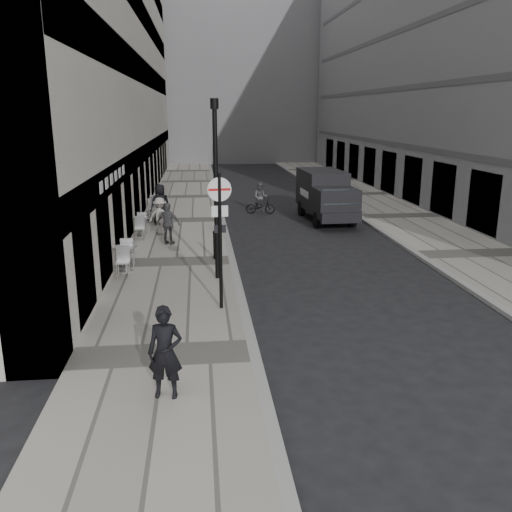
{
  "coord_description": "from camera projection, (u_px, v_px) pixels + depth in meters",
  "views": [
    {
      "loc": [
        -1.12,
        -8.36,
        5.27
      ],
      "look_at": [
        0.4,
        6.01,
        1.4
      ],
      "focal_mm": 38.0,
      "sensor_mm": 36.0,
      "label": 1
    }
  ],
  "objects": [
    {
      "name": "building_left",
      "position": [
        107.0,
        42.0,
        30.11
      ],
      "size": [
        4.0,
        45.0,
        18.0
      ],
      "primitive_type": "cube",
      "color": "beige",
      "rests_on": "ground"
    },
    {
      "name": "sign_post",
      "position": [
        220.0,
        224.0,
        14.08
      ],
      "size": [
        0.62,
        0.13,
        3.63
      ],
      "rotation": [
        0.0,
        0.0,
        0.12
      ],
      "color": "black",
      "rests_on": "sidewalk"
    },
    {
      "name": "cafe_table_mid",
      "position": [
        141.0,
        225.0,
        22.93
      ],
      "size": [
        0.74,
        1.68,
        0.96
      ],
      "color": "#AEAEB0",
      "rests_on": "sidewalk"
    },
    {
      "name": "cyclist",
      "position": [
        260.0,
        202.0,
        28.64
      ],
      "size": [
        1.59,
        0.75,
        1.65
      ],
      "rotation": [
        0.0,
        0.0,
        -0.15
      ],
      "color": "black",
      "rests_on": "ground"
    },
    {
      "name": "cafe_table_near",
      "position": [
        125.0,
        257.0,
        17.88
      ],
      "size": [
        0.79,
        1.77,
        1.01
      ],
      "color": "silver",
      "rests_on": "sidewalk"
    },
    {
      "name": "lamppost",
      "position": [
        216.0,
        182.0,
        16.53
      ],
      "size": [
        0.25,
        0.25,
        5.53
      ],
      "color": "black",
      "rests_on": "sidewalk"
    },
    {
      "name": "sidewalk",
      "position": [
        182.0,
        221.0,
        26.58
      ],
      "size": [
        4.0,
        60.0,
        0.12
      ],
      "primitive_type": "cube",
      "color": "#A39E93",
      "rests_on": "ground"
    },
    {
      "name": "bollard_far",
      "position": [
        219.0,
        225.0,
        23.24
      ],
      "size": [
        0.12,
        0.12,
        0.87
      ],
      "primitive_type": "cylinder",
      "color": "black",
      "rests_on": "sidewalk"
    },
    {
      "name": "ground",
      "position": [
        269.0,
        421.0,
        9.51
      ],
      "size": [
        120.0,
        120.0,
        0.0
      ],
      "primitive_type": "plane",
      "color": "black",
      "rests_on": "ground"
    },
    {
      "name": "pedestrian_a",
      "position": [
        168.0,
        224.0,
        21.48
      ],
      "size": [
        1.06,
        0.75,
        1.67
      ],
      "primitive_type": "imported",
      "rotation": [
        0.0,
        0.0,
        2.75
      ],
      "color": "#4E4E53",
      "rests_on": "sidewalk"
    },
    {
      "name": "pedestrian_b",
      "position": [
        160.0,
        216.0,
        23.19
      ],
      "size": [
        1.18,
        0.92,
        1.61
      ],
      "primitive_type": "imported",
      "rotation": [
        0.0,
        0.0,
        2.79
      ],
      "color": "#A7A29A",
      "rests_on": "sidewalk"
    },
    {
      "name": "pedestrian_c",
      "position": [
        160.0,
        204.0,
        25.38
      ],
      "size": [
        1.08,
        0.9,
        1.89
      ],
      "primitive_type": "imported",
      "rotation": [
        0.0,
        0.0,
        3.52
      ],
      "color": "black",
      "rests_on": "sidewalk"
    },
    {
      "name": "far_sidewalk",
      "position": [
        398.0,
        217.0,
        27.7
      ],
      "size": [
        4.0,
        60.0,
        0.12
      ],
      "primitive_type": "cube",
      "color": "#A39E93",
      "rests_on": "ground"
    },
    {
      "name": "walking_man",
      "position": [
        165.0,
        353.0,
        9.89
      ],
      "size": [
        0.7,
        0.52,
        1.77
      ],
      "primitive_type": "imported",
      "rotation": [
        0.0,
        0.0,
        -0.15
      ],
      "color": "black",
      "rests_on": "sidewalk"
    },
    {
      "name": "building_right",
      "position": [
        452.0,
        28.0,
        31.88
      ],
      "size": [
        6.0,
        45.0,
        20.0
      ],
      "primitive_type": "cube",
      "color": "slate",
      "rests_on": "ground"
    },
    {
      "name": "building_far",
      "position": [
        219.0,
        59.0,
        60.62
      ],
      "size": [
        24.0,
        16.0,
        22.0
      ],
      "primitive_type": "cube",
      "color": "slate",
      "rests_on": "ground"
    },
    {
      "name": "cafe_table_far",
      "position": [
        154.0,
        207.0,
        27.34
      ],
      "size": [
        0.77,
        1.74,
        0.99
      ],
      "color": "silver",
      "rests_on": "sidewalk"
    },
    {
      "name": "panel_van",
      "position": [
        325.0,
        193.0,
        26.69
      ],
      "size": [
        2.1,
        5.22,
        2.42
      ],
      "rotation": [
        0.0,
        0.0,
        0.04
      ],
      "color": "black",
      "rests_on": "ground"
    },
    {
      "name": "bollard_near",
      "position": [
        215.0,
        246.0,
        19.42
      ],
      "size": [
        0.13,
        0.13,
        0.97
      ],
      "primitive_type": "cylinder",
      "color": "black",
      "rests_on": "sidewalk"
    }
  ]
}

